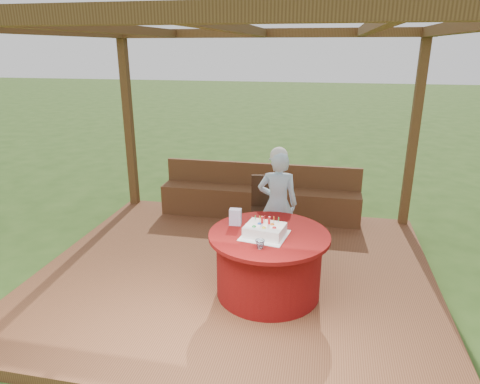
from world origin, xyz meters
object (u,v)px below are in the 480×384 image
at_px(elderly_woman, 278,202).
at_px(birthday_cake, 265,230).
at_px(bench, 259,200).
at_px(chair, 269,207).
at_px(gift_bag, 235,217).
at_px(drinking_glass, 260,244).
at_px(table, 269,263).

distance_m(elderly_woman, birthday_cake, 0.98).
bearing_deg(bench, elderly_woman, -71.14).
height_order(chair, gift_bag, chair).
bearing_deg(birthday_cake, chair, 96.04).
xyz_separation_m(gift_bag, drinking_glass, (0.35, -0.51, -0.05)).
height_order(table, gift_bag, gift_bag).
xyz_separation_m(chair, birthday_cake, (0.13, -1.27, 0.23)).
bearing_deg(chair, gift_bag, -101.44).
bearing_deg(bench, drinking_glass, -80.83).
relative_size(birthday_cake, drinking_glass, 5.46).
xyz_separation_m(elderly_woman, gift_bag, (-0.36, -0.76, 0.08)).
height_order(gift_bag, drinking_glass, gift_bag).
xyz_separation_m(bench, birthday_cake, (0.40, -2.18, 0.48)).
relative_size(elderly_woman, drinking_glass, 15.04).
height_order(bench, gift_bag, gift_bag).
relative_size(table, birthday_cake, 2.47).
distance_m(bench, table, 2.17).
bearing_deg(gift_bag, table, -25.52).
distance_m(table, birthday_cake, 0.40).
distance_m(table, drinking_glass, 0.52).
distance_m(table, elderly_woman, 0.98).
bearing_deg(birthday_cake, table, 58.05).
height_order(table, birthday_cake, birthday_cake).
bearing_deg(table, drinking_glass, -96.42).
bearing_deg(gift_bag, elderly_woman, 61.16).
height_order(birthday_cake, drinking_glass, birthday_cake).
distance_m(chair, gift_bag, 1.11).
xyz_separation_m(birthday_cake, drinking_glass, (-0.00, -0.29, -0.02)).
bearing_deg(drinking_glass, bench, 99.17).
relative_size(gift_bag, drinking_glass, 1.93).
bearing_deg(bench, table, -78.33).
distance_m(bench, birthday_cake, 2.27).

